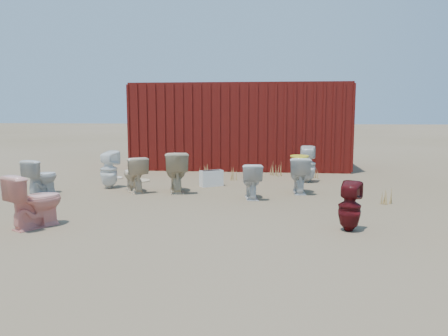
# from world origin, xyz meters

# --- Properties ---
(ground) EXTENTS (100.00, 100.00, 0.00)m
(ground) POSITION_xyz_m (0.00, 0.00, 0.00)
(ground) COLOR brown
(ground) RESTS_ON ground
(shipping_container) EXTENTS (6.00, 2.40, 2.40)m
(shipping_container) POSITION_xyz_m (0.00, 5.20, 1.20)
(shipping_container) COLOR #500D0D
(shipping_container) RESTS_ON ground
(toilet_front_a) EXTENTS (0.56, 0.76, 0.70)m
(toilet_front_a) POSITION_xyz_m (-3.60, 0.41, 0.35)
(toilet_front_a) COLOR silver
(toilet_front_a) RESTS_ON ground
(toilet_front_pink) EXTENTS (0.75, 0.86, 0.76)m
(toilet_front_pink) POSITION_xyz_m (-2.40, -1.94, 0.38)
(toilet_front_pink) COLOR #F79C8E
(toilet_front_pink) RESTS_ON ground
(toilet_front_c) EXTENTS (0.47, 0.70, 0.67)m
(toilet_front_c) POSITION_xyz_m (0.53, 0.46, 0.33)
(toilet_front_c) COLOR silver
(toilet_front_c) RESTS_ON ground
(toilet_front_maroon) EXTENTS (0.40, 0.40, 0.68)m
(toilet_front_maroon) POSITION_xyz_m (1.97, -1.66, 0.34)
(toilet_front_maroon) COLOR #520E11
(toilet_front_maroon) RESTS_ON ground
(toilet_back_a) EXTENTS (0.47, 0.47, 0.80)m
(toilet_back_a) POSITION_xyz_m (-2.53, 1.23, 0.40)
(toilet_back_a) COLOR white
(toilet_back_a) RESTS_ON ground
(toilet_back_beige_left) EXTENTS (0.74, 0.81, 0.72)m
(toilet_back_beige_left) POSITION_xyz_m (-1.86, 0.87, 0.36)
(toilet_back_beige_left) COLOR beige
(toilet_back_beige_left) RESTS_ON ground
(toilet_back_beige_right) EXTENTS (0.66, 0.90, 0.83)m
(toilet_back_beige_right) POSITION_xyz_m (-1.02, 0.96, 0.41)
(toilet_back_beige_right) COLOR #C8B793
(toilet_back_beige_right) RESTS_ON ground
(toilet_back_yellowlid) EXTENTS (0.42, 0.72, 0.73)m
(toilet_back_yellowlid) POSITION_xyz_m (1.46, 1.12, 0.36)
(toilet_back_yellowlid) COLOR silver
(toilet_back_yellowlid) RESTS_ON ground
(toilet_back_e) EXTENTS (0.42, 0.43, 0.84)m
(toilet_back_e) POSITION_xyz_m (1.73, 2.47, 0.42)
(toilet_back_e) COLOR silver
(toilet_back_e) RESTS_ON ground
(yellow_lid) EXTENTS (0.37, 0.46, 0.02)m
(yellow_lid) POSITION_xyz_m (1.46, 1.12, 0.74)
(yellow_lid) COLOR yellow
(yellow_lid) RESTS_ON toilet_back_yellowlid
(loose_tank) EXTENTS (0.53, 0.45, 0.35)m
(loose_tank) POSITION_xyz_m (-0.40, 1.70, 0.17)
(loose_tank) COLOR white
(loose_tank) RESTS_ON ground
(loose_lid_near) EXTENTS (0.47, 0.56, 0.02)m
(loose_lid_near) POSITION_xyz_m (-2.13, 2.22, 0.01)
(loose_lid_near) COLOR beige
(loose_lid_near) RESTS_ON ground
(loose_lid_far) EXTENTS (0.59, 0.58, 0.02)m
(loose_lid_far) POSITION_xyz_m (-2.92, 2.61, 0.01)
(loose_lid_far) COLOR beige
(loose_lid_far) RESTS_ON ground
(weed_clump_a) EXTENTS (0.36, 0.36, 0.31)m
(weed_clump_a) POSITION_xyz_m (-2.52, 3.11, 0.16)
(weed_clump_a) COLOR #A07C40
(weed_clump_a) RESTS_ON ground
(weed_clump_b) EXTENTS (0.32, 0.32, 0.28)m
(weed_clump_b) POSITION_xyz_m (0.04, 2.61, 0.14)
(weed_clump_b) COLOR #A07C40
(weed_clump_b) RESTS_ON ground
(weed_clump_c) EXTENTS (0.36, 0.36, 0.30)m
(weed_clump_c) POSITION_xyz_m (1.94, 3.16, 0.15)
(weed_clump_c) COLOR #A07C40
(weed_clump_c) RESTS_ON ground
(weed_clump_d) EXTENTS (0.30, 0.30, 0.26)m
(weed_clump_d) POSITION_xyz_m (-0.83, 3.50, 0.13)
(weed_clump_d) COLOR #A07C40
(weed_clump_d) RESTS_ON ground
(weed_clump_e) EXTENTS (0.34, 0.34, 0.32)m
(weed_clump_e) POSITION_xyz_m (1.04, 3.43, 0.16)
(weed_clump_e) COLOR #A07C40
(weed_clump_e) RESTS_ON ground
(weed_clump_f) EXTENTS (0.28, 0.28, 0.26)m
(weed_clump_f) POSITION_xyz_m (2.90, 0.15, 0.13)
(weed_clump_f) COLOR #A07C40
(weed_clump_f) RESTS_ON ground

